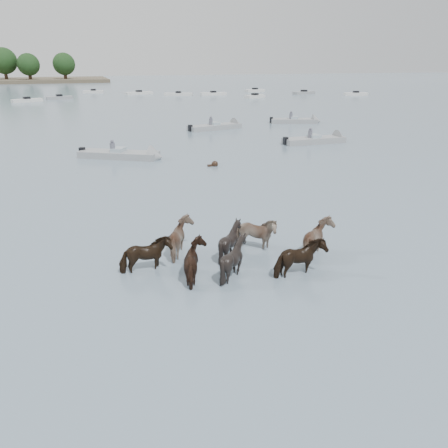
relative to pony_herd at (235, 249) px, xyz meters
name	(u,v)px	position (x,y,z in m)	size (l,w,h in m)	color
ground	(197,298)	(-1.89, -1.88, -0.52)	(400.00, 400.00, 0.00)	slate
pony_herd	(235,249)	(0.00, 0.00, 0.00)	(7.84, 4.19, 1.52)	black
swimming_pony	(214,164)	(3.83, 14.33, -0.42)	(0.72, 0.44, 0.44)	black
motorboat_b	(129,155)	(-1.15, 18.56, -0.30)	(6.10, 4.51, 1.92)	gray
motorboat_c	(221,126)	(9.67, 30.11, -0.30)	(6.26, 2.92, 1.92)	gray
motorboat_d	(322,140)	(15.20, 19.70, -0.29)	(5.94, 1.61, 1.92)	gray
motorboat_e	(301,121)	(19.43, 31.29, -0.29)	(5.72, 3.38, 1.92)	gray
distant_flotilla	(87,97)	(-1.64, 73.26, -0.26)	(106.35, 29.63, 0.93)	silver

